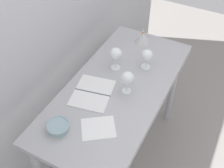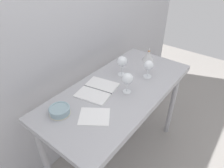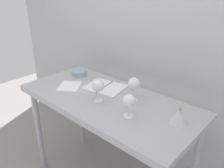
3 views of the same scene
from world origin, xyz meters
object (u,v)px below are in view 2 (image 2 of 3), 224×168
Objects in this scene: wine_glass_far_right at (122,62)px; tasting_sheet_upper at (94,116)px; tasting_bowl at (60,110)px; wine_glass_near_right at (149,66)px; decanter_funnel at (148,56)px; wine_glass_near_center at (127,79)px; open_notebook at (97,90)px.

wine_glass_far_right is 0.58m from tasting_sheet_upper.
tasting_bowl reaches higher than tasting_sheet_upper.
decanter_funnel is (0.27, 0.15, -0.06)m from wine_glass_near_right.
tasting_bowl is at bearing 85.25° from tasting_sheet_upper.
wine_glass_near_right is at bearing -38.38° from tasting_sheet_upper.
tasting_sheet_upper is at bearing 177.01° from wine_glass_near_right.
wine_glass_near_right is at bearing -3.46° from wine_glass_near_center.
tasting_bowl reaches higher than open_notebook.
wine_glass_near_center is 0.47× the size of open_notebook.
tasting_sheet_upper is at bearing -163.45° from wine_glass_far_right.
wine_glass_far_right is at bearing -18.84° from tasting_sheet_upper.
tasting_bowl is at bearing 174.93° from decanter_funnel.
wine_glass_near_right is 0.48m from open_notebook.
tasting_bowl is 1.06m from decanter_funnel.
tasting_sheet_upper is (-0.66, 0.03, -0.11)m from wine_glass_near_right.
wine_glass_far_right is at bearing 172.73° from decanter_funnel.
tasting_bowl is (-0.36, 0.03, 0.02)m from open_notebook.
wine_glass_far_right reaches higher than wine_glass_near_center.
tasting_sheet_upper is (-0.24, -0.18, -0.00)m from open_notebook.
decanter_funnel reaches higher than tasting_sheet_upper.
open_notebook is 0.30m from tasting_sheet_upper.
wine_glass_near_center reaches higher than open_notebook.
wine_glass_far_right is at bearing -3.78° from tasting_bowl.
decanter_funnel is (0.69, -0.07, 0.04)m from open_notebook.
wine_glass_near_right is 0.67m from tasting_sheet_upper.
wine_glass_near_center is at bearing -68.74° from open_notebook.
wine_glass_far_right reaches higher than tasting_bowl.
decanter_funnel is at bearing 12.77° from wine_glass_near_center.
wine_glass_near_center is at bearing -135.50° from wine_glass_far_right.
tasting_bowl is at bearing 176.22° from wine_glass_far_right.
wine_glass_near_right reaches higher than tasting_bowl.
wine_glass_near_center is 0.38m from tasting_sheet_upper.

